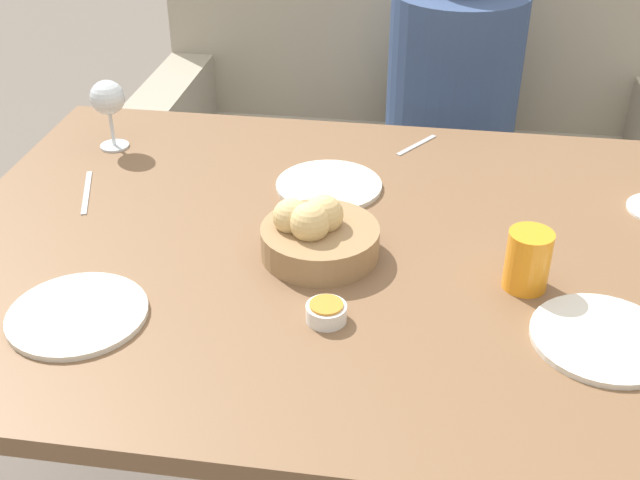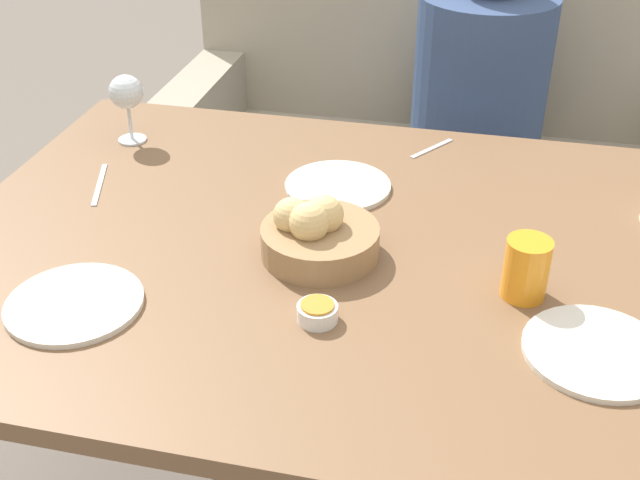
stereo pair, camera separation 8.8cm
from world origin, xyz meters
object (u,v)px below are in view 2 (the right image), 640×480
at_px(bread_basket, 317,234).
at_px(plate_near_left, 74,303).
at_px(couch, 436,169).
at_px(jam_bowl_honey, 317,312).
at_px(plate_far_center, 338,186).
at_px(wine_glass, 126,94).
at_px(juice_glass, 526,269).
at_px(seated_person, 473,150).
at_px(knife_silver, 100,184).
at_px(spoon_coffee, 432,148).
at_px(plate_near_right, 597,352).

height_order(bread_basket, plate_near_left, bread_basket).
xyz_separation_m(couch, jam_bowl_honey, (-0.08, -1.36, 0.42)).
xyz_separation_m(plate_far_center, wine_glass, (-0.50, 0.12, 0.11)).
relative_size(plate_near_left, plate_far_center, 1.03).
distance_m(bread_basket, juice_glass, 0.36).
relative_size(seated_person, knife_silver, 6.33).
height_order(wine_glass, jam_bowl_honey, wine_glass).
xyz_separation_m(knife_silver, spoon_coffee, (0.65, 0.32, 0.00)).
bearing_deg(plate_far_center, knife_silver, -168.76).
distance_m(couch, wine_glass, 1.15).
xyz_separation_m(seated_person, bread_basket, (-0.23, -1.02, 0.29)).
distance_m(seated_person, bread_basket, 1.09).
relative_size(plate_near_right, spoon_coffee, 1.85).
relative_size(couch, knife_silver, 9.18).
bearing_deg(jam_bowl_honey, plate_near_right, 1.64).
distance_m(couch, knife_silver, 1.26).
distance_m(plate_near_left, jam_bowl_honey, 0.40).
bearing_deg(plate_near_left, juice_glass, 15.32).
relative_size(juice_glass, knife_silver, 0.60).
xyz_separation_m(plate_far_center, juice_glass, (0.37, -0.29, 0.05)).
bearing_deg(wine_glass, plate_near_right, -28.78).
height_order(juice_glass, spoon_coffee, juice_glass).
bearing_deg(couch, spoon_coffee, -87.44).
bearing_deg(juice_glass, jam_bowl_honey, -155.75).
bearing_deg(plate_far_center, juice_glass, -38.32).
relative_size(plate_near_right, jam_bowl_honey, 3.38).
xyz_separation_m(couch, spoon_coffee, (0.03, -0.70, 0.40)).
distance_m(bread_basket, plate_far_center, 0.25).
bearing_deg(plate_near_right, jam_bowl_honey, -178.36).
relative_size(seated_person, plate_near_left, 4.99).
distance_m(bread_basket, plate_near_right, 0.50).
height_order(plate_near_left, jam_bowl_honey, jam_bowl_honey).
height_order(couch, bread_basket, couch).
xyz_separation_m(seated_person, juice_glass, (0.12, -1.06, 0.30)).
xyz_separation_m(plate_near_left, spoon_coffee, (0.50, 0.72, -0.00)).
height_order(couch, plate_near_right, couch).
bearing_deg(plate_far_center, wine_glass, 166.78).
bearing_deg(juice_glass, wine_glass, 154.78).
xyz_separation_m(bread_basket, juice_glass, (0.36, -0.04, 0.01)).
xyz_separation_m(juice_glass, jam_bowl_honey, (-0.31, -0.14, -0.04)).
bearing_deg(wine_glass, plate_far_center, -13.22).
height_order(plate_far_center, spoon_coffee, plate_far_center).
bearing_deg(plate_near_left, plate_far_center, 55.67).
relative_size(couch, plate_near_right, 7.29).
bearing_deg(jam_bowl_honey, plate_near_left, -172.46).
bearing_deg(seated_person, plate_near_right, -78.84).
bearing_deg(juice_glass, couch, 100.98).
distance_m(plate_far_center, spoon_coffee, 0.28).
bearing_deg(jam_bowl_honey, seated_person, 81.08).
height_order(plate_near_left, knife_silver, plate_near_left).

